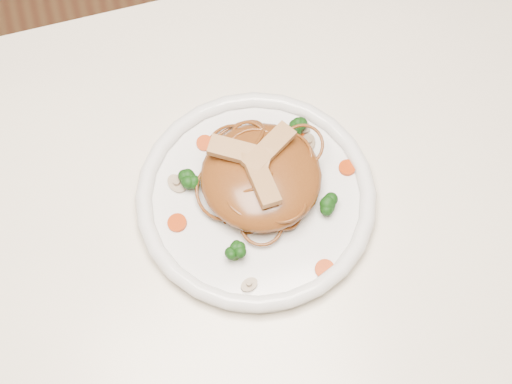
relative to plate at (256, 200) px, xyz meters
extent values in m
cube|color=beige|center=(-0.06, -0.06, -0.03)|extent=(1.20, 0.80, 0.04)
cylinder|color=brown|center=(0.48, 0.28, -0.40)|extent=(0.06, 0.06, 0.71)
cylinder|color=white|center=(0.00, 0.00, 0.00)|extent=(0.30, 0.30, 0.02)
ellipsoid|color=brown|center=(0.01, 0.01, 0.03)|extent=(0.18, 0.18, 0.05)
cube|color=tan|center=(0.02, 0.03, 0.06)|extent=(0.07, 0.06, 0.01)
cube|color=tan|center=(-0.01, 0.03, 0.06)|extent=(0.07, 0.06, 0.01)
cube|color=tan|center=(0.00, 0.00, 0.06)|extent=(0.03, 0.07, 0.01)
cylinder|color=#B83406|center=(0.07, 0.06, 0.01)|extent=(0.03, 0.03, 0.00)
cylinder|color=#B83406|center=(-0.10, -0.01, 0.01)|extent=(0.02, 0.02, 0.00)
cylinder|color=#B83406|center=(0.12, 0.01, 0.01)|extent=(0.03, 0.03, 0.00)
cylinder|color=#B83406|center=(-0.04, 0.09, 0.01)|extent=(0.03, 0.03, 0.00)
cylinder|color=#B83406|center=(0.05, -0.11, 0.01)|extent=(0.03, 0.03, 0.00)
cylinder|color=tan|center=(-0.04, -0.10, 0.01)|extent=(0.03, 0.03, 0.01)
cylinder|color=tan|center=(0.08, 0.05, 0.01)|extent=(0.03, 0.03, 0.01)
cylinder|color=tan|center=(-0.09, 0.04, 0.01)|extent=(0.04, 0.04, 0.01)
cylinder|color=tan|center=(0.08, 0.08, 0.01)|extent=(0.03, 0.03, 0.01)
camera|label=1|loc=(-0.11, -0.37, 0.84)|focal=53.96mm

